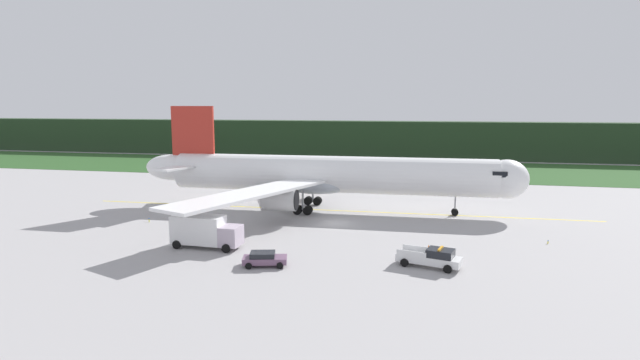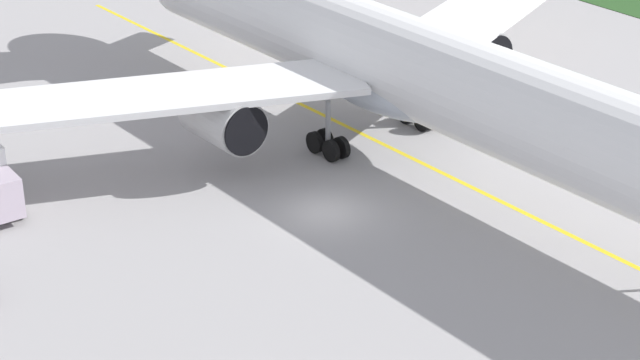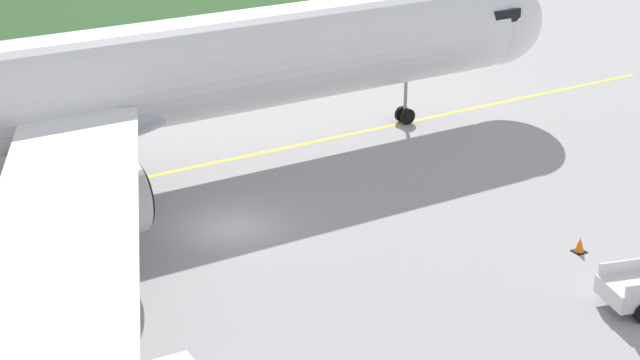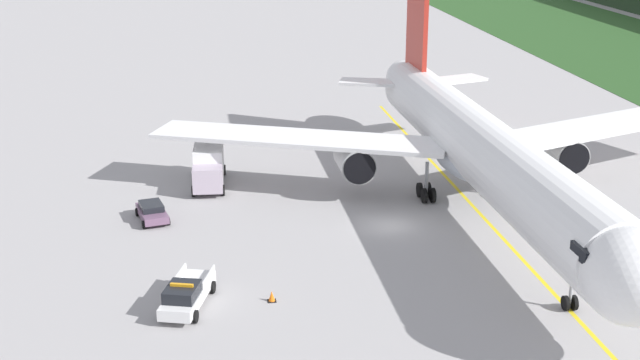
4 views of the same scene
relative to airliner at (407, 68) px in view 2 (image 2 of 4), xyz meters
name	(u,v)px [view 2 (image 2 of 4)]	position (x,y,z in m)	size (l,w,h in m)	color
ground	(325,212)	(2.78, -7.44, -4.94)	(320.00, 320.00, 0.00)	#9E9C9C
taxiway_centerline_main	(414,159)	(0.75, 0.01, -4.94)	(70.63, 0.30, 0.01)	yellow
airliner	(407,68)	(0.00, 0.00, 0.00)	(53.57, 50.50, 14.39)	white
taxiway_edge_light_west	(41,89)	(-20.19, -11.68, -4.67)	(0.12, 0.12, 0.50)	yellow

